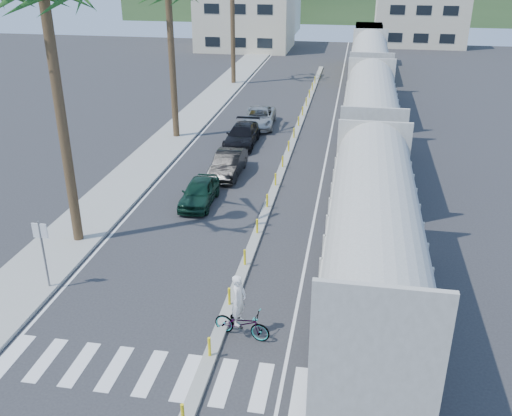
# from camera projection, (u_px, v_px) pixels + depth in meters

# --- Properties ---
(ground) EXTENTS (140.00, 140.00, 0.00)m
(ground) POSITION_uv_depth(u_px,v_px,m) (217.00, 340.00, 19.67)
(ground) COLOR #28282B
(ground) RESTS_ON ground
(sidewalk) EXTENTS (3.00, 90.00, 0.15)m
(sidewalk) POSITION_uv_depth(u_px,v_px,m) (186.00, 125.00, 43.38)
(sidewalk) COLOR gray
(sidewalk) RESTS_ON ground
(rails) EXTENTS (1.56, 100.00, 0.06)m
(rails) POSITION_uv_depth(u_px,v_px,m) (366.00, 123.00, 43.94)
(rails) COLOR black
(rails) RESTS_ON ground
(median) EXTENTS (0.45, 60.00, 0.85)m
(median) POSITION_uv_depth(u_px,v_px,m) (288.00, 152.00, 37.51)
(median) COLOR gray
(median) RESTS_ON ground
(crosswalk) EXTENTS (14.00, 2.20, 0.01)m
(crosswalk) POSITION_uv_depth(u_px,v_px,m) (202.00, 379.00, 17.87)
(crosswalk) COLOR silver
(crosswalk) RESTS_ON ground
(lane_markings) EXTENTS (9.42, 90.00, 0.01)m
(lane_markings) POSITION_uv_depth(u_px,v_px,m) (268.00, 130.00, 42.40)
(lane_markings) COLOR silver
(lane_markings) RESTS_ON ground
(freight_train) EXTENTS (3.00, 60.94, 5.85)m
(freight_train) POSITION_uv_depth(u_px,v_px,m) (369.00, 105.00, 37.49)
(freight_train) COLOR #A2A195
(freight_train) RESTS_ON ground
(street_sign) EXTENTS (0.60, 0.08, 3.00)m
(street_sign) POSITION_uv_depth(u_px,v_px,m) (42.00, 245.00, 21.80)
(street_sign) COLOR slate
(street_sign) RESTS_ON ground
(buildings) EXTENTS (38.00, 27.00, 10.00)m
(buildings) POSITION_uv_depth(u_px,v_px,m) (289.00, 8.00, 83.05)
(buildings) COLOR beige
(buildings) RESTS_ON ground
(car_lead) EXTENTS (1.71, 4.00, 1.35)m
(car_lead) POSITION_uv_depth(u_px,v_px,m) (199.00, 192.00, 29.89)
(car_lead) COLOR #0F2F21
(car_lead) RESTS_ON ground
(car_second) EXTENTS (1.62, 4.37, 1.43)m
(car_second) POSITION_uv_depth(u_px,v_px,m) (228.00, 164.00, 33.71)
(car_second) COLOR black
(car_second) RESTS_ON ground
(car_third) EXTENTS (1.99, 4.88, 1.42)m
(car_third) POSITION_uv_depth(u_px,v_px,m) (242.00, 135.00, 38.82)
(car_third) COLOR black
(car_third) RESTS_ON ground
(car_rear) EXTENTS (2.95, 5.24, 1.37)m
(car_rear) POSITION_uv_depth(u_px,v_px,m) (259.00, 117.00, 43.04)
(car_rear) COLOR #A3A5A8
(car_rear) RESTS_ON ground
(cyclist) EXTENTS (1.55, 2.34, 2.42)m
(cyclist) POSITION_uv_depth(u_px,v_px,m) (241.00, 318.00, 19.57)
(cyclist) COLOR #9EA0A5
(cyclist) RESTS_ON ground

